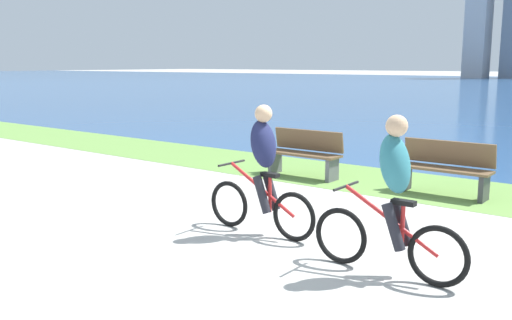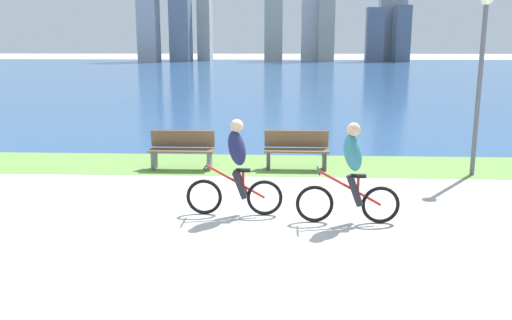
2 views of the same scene
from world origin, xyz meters
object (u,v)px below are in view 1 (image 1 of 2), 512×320
object	(u,v)px
cyclist_trailing	(392,197)
bench_near_path	(304,154)
cyclist_lead	(262,170)
bench_far_along_path	(445,168)

from	to	relation	value
cyclist_trailing	bench_near_path	bearing A→B (deg)	132.66
cyclist_lead	bench_far_along_path	size ratio (longest dim) A/B	1.10
cyclist_lead	cyclist_trailing	distance (m)	1.92
cyclist_lead	bench_near_path	size ratio (longest dim) A/B	1.10
cyclist_lead	bench_near_path	distance (m)	3.79
bench_far_along_path	cyclist_lead	bearing A→B (deg)	-107.24
bench_near_path	cyclist_lead	bearing A→B (deg)	-65.36
cyclist_lead	bench_far_along_path	distance (m)	3.73
cyclist_trailing	bench_near_path	world-z (taller)	cyclist_trailing
cyclist_trailing	bench_near_path	xyz separation A→B (m)	(-3.46, 3.76, -0.38)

